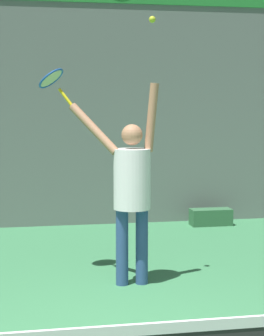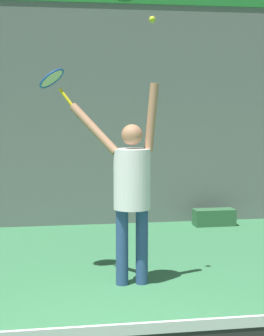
{
  "view_description": "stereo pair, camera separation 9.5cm",
  "coord_description": "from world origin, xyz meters",
  "px_view_note": "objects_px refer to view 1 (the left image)",
  "views": [
    {
      "loc": [
        -0.78,
        -4.02,
        1.88
      ],
      "look_at": [
        0.39,
        2.15,
        1.24
      ],
      "focal_mm": 65.0,
      "sensor_mm": 36.0,
      "label": 1
    },
    {
      "loc": [
        -0.69,
        -4.04,
        1.88
      ],
      "look_at": [
        0.39,
        2.15,
        1.24
      ],
      "focal_mm": 65.0,
      "sensor_mm": 36.0,
      "label": 2
    }
  ],
  "objects_px": {
    "tennis_player": "(131,184)",
    "tennis_ball": "(152,19)",
    "equipment_bag": "(211,217)",
    "tennis_racket": "(52,80)"
  },
  "relations": [
    {
      "from": "tennis_ball",
      "to": "equipment_bag",
      "type": "bearing_deg",
      "value": 61.18
    },
    {
      "from": "tennis_player",
      "to": "equipment_bag",
      "type": "height_order",
      "value": "tennis_player"
    },
    {
      "from": "tennis_player",
      "to": "tennis_ball",
      "type": "distance_m",
      "value": 1.7
    },
    {
      "from": "tennis_player",
      "to": "tennis_racket",
      "type": "bearing_deg",
      "value": 150.16
    },
    {
      "from": "tennis_player",
      "to": "tennis_racket",
      "type": "distance_m",
      "value": 1.41
    },
    {
      "from": "tennis_player",
      "to": "tennis_ball",
      "type": "height_order",
      "value": "tennis_ball"
    },
    {
      "from": "tennis_ball",
      "to": "equipment_bag",
      "type": "height_order",
      "value": "tennis_ball"
    },
    {
      "from": "tennis_racket",
      "to": "equipment_bag",
      "type": "height_order",
      "value": "tennis_racket"
    },
    {
      "from": "tennis_player",
      "to": "equipment_bag",
      "type": "bearing_deg",
      "value": 57.75
    },
    {
      "from": "equipment_bag",
      "to": "tennis_ball",
      "type": "bearing_deg",
      "value": -118.82
    }
  ]
}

